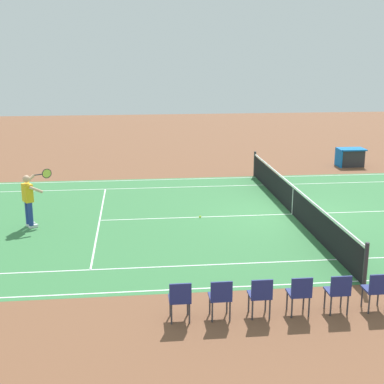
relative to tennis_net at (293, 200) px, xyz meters
name	(u,v)px	position (x,y,z in m)	size (l,w,h in m)	color
ground_plane	(292,214)	(0.00, 0.00, -0.49)	(60.00, 60.00, 0.00)	brown
court_slab	(292,214)	(0.00, 0.00, -0.49)	(24.20, 11.40, 0.00)	#387A42
court_line_markings	(292,214)	(0.00, 0.00, -0.49)	(23.85, 11.05, 0.01)	white
tennis_net	(293,200)	(0.00, 0.00, 0.00)	(0.10, 11.70, 1.08)	#2D2D33
tennis_player_near	(29,198)	(8.49, 0.41, 0.44)	(0.85, 1.01, 1.70)	navy
tennis_ball	(200,217)	(3.13, 0.06, -0.46)	(0.07, 0.07, 0.07)	#CCE01E
spectator_chair_0	(377,288)	(0.28, 7.01, 0.03)	(0.44, 0.44, 0.88)	#38383D
spectator_chair_1	(338,290)	(1.11, 7.01, 0.03)	(0.44, 0.44, 0.88)	#38383D
spectator_chair_2	(300,292)	(1.93, 7.01, 0.03)	(0.44, 0.44, 0.88)	#38383D
spectator_chair_3	(260,294)	(2.75, 7.01, 0.03)	(0.44, 0.44, 0.88)	#38383D
spectator_chair_4	(221,296)	(3.58, 7.01, 0.03)	(0.44, 0.44, 0.88)	#38383D
spectator_chair_5	(180,298)	(4.40, 7.01, 0.03)	(0.44, 0.44, 0.88)	#38383D
equipment_cart_tarped	(350,157)	(-4.95, -7.33, -0.05)	(1.25, 0.84, 0.85)	#2D2D33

